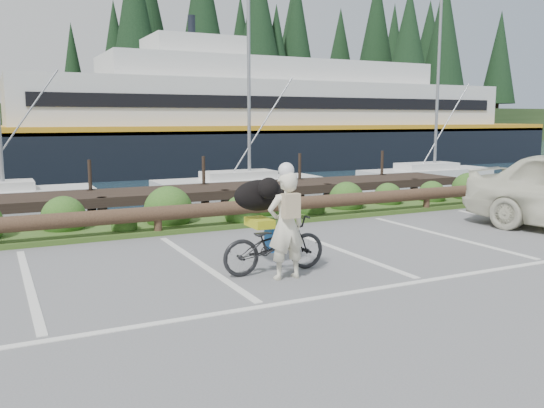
{
  "coord_description": "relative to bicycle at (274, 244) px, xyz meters",
  "views": [
    {
      "loc": [
        -3.0,
        -6.71,
        2.35
      ],
      "look_at": [
        0.73,
        0.84,
        1.1
      ],
      "focal_mm": 38.0,
      "sensor_mm": 36.0,
      "label": 1
    }
  ],
  "objects": [
    {
      "name": "ground",
      "position": [
        -0.85,
        -1.02,
        -0.44
      ],
      "size": [
        72.0,
        72.0,
        0.0
      ],
      "primitive_type": "plane",
      "color": "#5E5E61"
    },
    {
      "name": "harbor_backdrop",
      "position": [
        -0.45,
        77.4,
        -0.44
      ],
      "size": [
        170.0,
        160.0,
        30.0
      ],
      "color": "#182D3A",
      "rests_on": "ground"
    },
    {
      "name": "vegetation_strip",
      "position": [
        -0.85,
        4.28,
        -0.39
      ],
      "size": [
        34.0,
        1.6,
        0.1
      ],
      "primitive_type": "cube",
      "color": "#3D5B21",
      "rests_on": "ground"
    },
    {
      "name": "log_rail",
      "position": [
        -0.85,
        3.58,
        -0.44
      ],
      "size": [
        32.0,
        0.3,
        0.6
      ],
      "primitive_type": null,
      "color": "#443021",
      "rests_on": "ground"
    },
    {
      "name": "bicycle",
      "position": [
        0.0,
        0.0,
        0.0
      ],
      "size": [
        1.69,
        0.6,
        0.89
      ],
      "primitive_type": "imported",
      "rotation": [
        0.0,
        0.0,
        1.56
      ],
      "color": "black",
      "rests_on": "ground"
    },
    {
      "name": "cyclist",
      "position": [
        -0.0,
        -0.39,
        0.35
      ],
      "size": [
        0.58,
        0.39,
        1.59
      ],
      "primitive_type": "imported",
      "rotation": [
        0.0,
        0.0,
        3.13
      ],
      "color": "beige",
      "rests_on": "ground"
    },
    {
      "name": "dog",
      "position": [
        0.0,
        0.54,
        0.69
      ],
      "size": [
        0.43,
        0.87,
        0.5
      ],
      "primitive_type": "ellipsoid",
      "rotation": [
        0.0,
        0.0,
        1.56
      ],
      "color": "black",
      "rests_on": "bicycle"
    }
  ]
}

